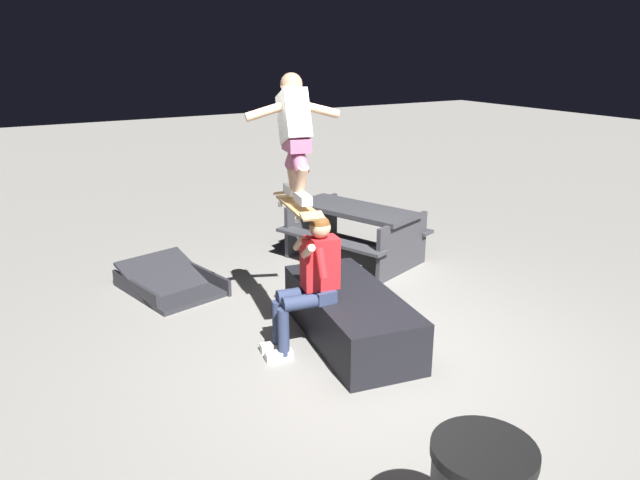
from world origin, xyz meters
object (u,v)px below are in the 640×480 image
Objects in this scene: person_sitting_on_ledge at (309,277)px; skater_airborne at (295,131)px; ledge_box_main at (350,316)px; skateboard at (297,206)px; kicker_ramp at (171,285)px; picnic_table_back at (355,225)px.

person_sitting_on_ledge is 1.20× the size of skater_airborne.
ledge_box_main is 1.65× the size of skater_airborne.
kicker_ramp is (1.94, 0.71, -1.35)m from skateboard.
kicker_ramp is at bearing 85.41° from picnic_table_back.
person_sitting_on_ledge is at bearing -171.70° from skateboard.
person_sitting_on_ledge reaches higher than ledge_box_main.
ledge_box_main is 2.36m from picnic_table_back.
picnic_table_back is at bearing -43.07° from person_sitting_on_ledge.
kicker_ramp is at bearing 19.20° from person_sitting_on_ledge.
picnic_table_back is at bearing -46.22° from skateboard.
kicker_ramp is at bearing 20.97° from skater_airborne.
skater_airborne reaches higher than person_sitting_on_ledge.
picnic_table_back is (1.91, -1.79, -0.26)m from person_sitting_on_ledge.
skater_airborne is at bearing -159.03° from kicker_ramp.
kicker_ramp is at bearing 20.13° from skateboard.
person_sitting_on_ledge is 2.34m from kicker_ramp.
ledge_box_main is 0.68m from person_sitting_on_ledge.
ledge_box_main is at bearing -93.18° from person_sitting_on_ledge.
person_sitting_on_ledge is at bearing 136.93° from picnic_table_back.
picnic_table_back is (1.74, -1.81, -0.92)m from skateboard.
picnic_table_back is (1.68, -1.80, -1.60)m from skater_airborne.
person_sitting_on_ledge is at bearing 86.82° from ledge_box_main.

